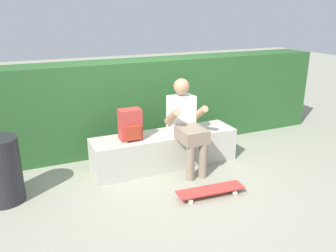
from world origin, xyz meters
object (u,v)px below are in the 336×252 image
bench_main (165,149)px  skateboard_near_person (210,190)px  trash_bin (1,171)px  person_skater (186,123)px  backpack_on_bench (130,125)px

bench_main → skateboard_near_person: 1.01m
bench_main → trash_bin: trash_bin is taller
bench_main → person_skater: person_skater is taller
person_skater → trash_bin: bearing=178.1°
bench_main → person_skater: bearing=-46.8°
backpack_on_bench → trash_bin: backpack_on_bench is taller
bench_main → person_skater: (0.21, -0.22, 0.43)m
person_skater → backpack_on_bench: bearing=163.0°
person_skater → skateboard_near_person: 0.97m
skateboard_near_person → trash_bin: bearing=158.7°
skateboard_near_person → backpack_on_bench: 1.30m
person_skater → backpack_on_bench: size_ratio=3.02×
bench_main → person_skater: 0.52m
bench_main → trash_bin: (-2.01, -0.15, 0.15)m
trash_bin → backpack_on_bench: bearing=5.2°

